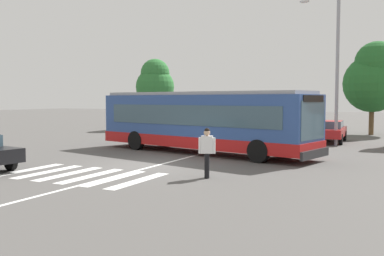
{
  "coord_description": "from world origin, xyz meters",
  "views": [
    {
      "loc": [
        9.67,
        -15.21,
        2.71
      ],
      "look_at": [
        0.08,
        3.79,
        1.3
      ],
      "focal_mm": 41.24,
      "sensor_mm": 36.0,
      "label": 1
    }
  ],
  "objects_px": {
    "parked_car_silver": "(248,128)",
    "background_tree_left": "(155,83)",
    "background_tree_right": "(374,78)",
    "pedestrian_crossing_street": "(207,150)",
    "twin_arm_street_lamp": "(338,52)",
    "parked_car_charcoal": "(173,126)",
    "parked_car_champagne": "(285,129)",
    "city_transit_bus": "(202,121)",
    "parked_car_red": "(329,130)",
    "parked_car_blue": "(212,126)"
  },
  "relations": [
    {
      "from": "parked_car_blue",
      "to": "twin_arm_street_lamp",
      "type": "xyz_separation_m",
      "value": [
        8.87,
        -2.12,
        4.63
      ]
    },
    {
      "from": "parked_car_red",
      "to": "background_tree_left",
      "type": "relative_size",
      "value": 0.73
    },
    {
      "from": "parked_car_silver",
      "to": "parked_car_red",
      "type": "height_order",
      "value": "same"
    },
    {
      "from": "parked_car_blue",
      "to": "parked_car_champagne",
      "type": "xyz_separation_m",
      "value": [
        5.4,
        -0.28,
        0.0
      ]
    },
    {
      "from": "parked_car_silver",
      "to": "twin_arm_street_lamp",
      "type": "xyz_separation_m",
      "value": [
        5.99,
        -1.59,
        4.63
      ]
    },
    {
      "from": "twin_arm_street_lamp",
      "to": "background_tree_left",
      "type": "height_order",
      "value": "twin_arm_street_lamp"
    },
    {
      "from": "city_transit_bus",
      "to": "parked_car_charcoal",
      "type": "bearing_deg",
      "value": 127.22
    },
    {
      "from": "twin_arm_street_lamp",
      "to": "background_tree_right",
      "type": "relative_size",
      "value": 1.26
    },
    {
      "from": "parked_car_blue",
      "to": "parked_car_champagne",
      "type": "relative_size",
      "value": 1.02
    },
    {
      "from": "pedestrian_crossing_street",
      "to": "parked_car_charcoal",
      "type": "bearing_deg",
      "value": 123.01
    },
    {
      "from": "parked_car_charcoal",
      "to": "parked_car_blue",
      "type": "height_order",
      "value": "same"
    },
    {
      "from": "twin_arm_street_lamp",
      "to": "parked_car_silver",
      "type": "bearing_deg",
      "value": 165.16
    },
    {
      "from": "pedestrian_crossing_street",
      "to": "parked_car_red",
      "type": "xyz_separation_m",
      "value": [
        1.55,
        14.77,
        -0.2
      ]
    },
    {
      "from": "parked_car_champagne",
      "to": "twin_arm_street_lamp",
      "type": "height_order",
      "value": "twin_arm_street_lamp"
    },
    {
      "from": "city_transit_bus",
      "to": "parked_car_red",
      "type": "height_order",
      "value": "city_transit_bus"
    },
    {
      "from": "parked_car_red",
      "to": "background_tree_right",
      "type": "relative_size",
      "value": 0.66
    },
    {
      "from": "city_transit_bus",
      "to": "parked_car_silver",
      "type": "bearing_deg",
      "value": 93.9
    },
    {
      "from": "background_tree_right",
      "to": "pedestrian_crossing_street",
      "type": "bearing_deg",
      "value": -99.08
    },
    {
      "from": "pedestrian_crossing_street",
      "to": "background_tree_left",
      "type": "height_order",
      "value": "background_tree_left"
    },
    {
      "from": "city_transit_bus",
      "to": "parked_car_red",
      "type": "xyz_separation_m",
      "value": [
        4.73,
        8.49,
        -0.82
      ]
    },
    {
      "from": "parked_car_charcoal",
      "to": "city_transit_bus",
      "type": "bearing_deg",
      "value": -52.78
    },
    {
      "from": "parked_car_silver",
      "to": "background_tree_left",
      "type": "height_order",
      "value": "background_tree_left"
    },
    {
      "from": "pedestrian_crossing_street",
      "to": "parked_car_silver",
      "type": "distance_m",
      "value": 15.08
    },
    {
      "from": "background_tree_left",
      "to": "parked_car_blue",
      "type": "bearing_deg",
      "value": -32.77
    },
    {
      "from": "parked_car_blue",
      "to": "background_tree_right",
      "type": "relative_size",
      "value": 0.66
    },
    {
      "from": "parked_car_blue",
      "to": "parked_car_red",
      "type": "bearing_deg",
      "value": -2.61
    },
    {
      "from": "background_tree_left",
      "to": "twin_arm_street_lamp",
      "type": "bearing_deg",
      "value": -23.21
    },
    {
      "from": "parked_car_silver",
      "to": "background_tree_left",
      "type": "distance_m",
      "value": 12.54
    },
    {
      "from": "pedestrian_crossing_street",
      "to": "parked_car_charcoal",
      "type": "height_order",
      "value": "pedestrian_crossing_street"
    },
    {
      "from": "pedestrian_crossing_street",
      "to": "parked_car_champagne",
      "type": "distance_m",
      "value": 14.91
    },
    {
      "from": "parked_car_champagne",
      "to": "background_tree_left",
      "type": "bearing_deg",
      "value": 158.08
    },
    {
      "from": "pedestrian_crossing_street",
      "to": "background_tree_left",
      "type": "distance_m",
      "value": 25.03
    },
    {
      "from": "background_tree_left",
      "to": "parked_car_red",
      "type": "bearing_deg",
      "value": -18.7
    },
    {
      "from": "parked_car_silver",
      "to": "twin_arm_street_lamp",
      "type": "bearing_deg",
      "value": -14.84
    },
    {
      "from": "parked_car_red",
      "to": "background_tree_left",
      "type": "distance_m",
      "value": 17.23
    },
    {
      "from": "parked_car_silver",
      "to": "background_tree_right",
      "type": "relative_size",
      "value": 0.66
    },
    {
      "from": "background_tree_right",
      "to": "twin_arm_street_lamp",
      "type": "bearing_deg",
      "value": -98.02
    },
    {
      "from": "parked_car_charcoal",
      "to": "parked_car_blue",
      "type": "relative_size",
      "value": 1.0
    },
    {
      "from": "parked_car_red",
      "to": "parked_car_silver",
      "type": "bearing_deg",
      "value": -178.3
    },
    {
      "from": "parked_car_champagne",
      "to": "background_tree_right",
      "type": "distance_m",
      "value": 9.25
    },
    {
      "from": "pedestrian_crossing_street",
      "to": "parked_car_champagne",
      "type": "height_order",
      "value": "pedestrian_crossing_street"
    },
    {
      "from": "parked_car_silver",
      "to": "background_tree_left",
      "type": "relative_size",
      "value": 0.73
    },
    {
      "from": "parked_car_champagne",
      "to": "parked_car_red",
      "type": "height_order",
      "value": "same"
    },
    {
      "from": "parked_car_blue",
      "to": "city_transit_bus",
      "type": "bearing_deg",
      "value": -68.76
    },
    {
      "from": "parked_car_charcoal",
      "to": "twin_arm_street_lamp",
      "type": "height_order",
      "value": "twin_arm_street_lamp"
    },
    {
      "from": "parked_car_charcoal",
      "to": "pedestrian_crossing_street",
      "type": "bearing_deg",
      "value": -56.99
    },
    {
      "from": "background_tree_right",
      "to": "background_tree_left",
      "type": "bearing_deg",
      "value": -174.3
    },
    {
      "from": "parked_car_blue",
      "to": "background_tree_left",
      "type": "relative_size",
      "value": 0.73
    },
    {
      "from": "parked_car_silver",
      "to": "background_tree_left",
      "type": "xyz_separation_m",
      "value": [
        -10.72,
        5.58,
        3.36
      ]
    },
    {
      "from": "city_transit_bus",
      "to": "parked_car_blue",
      "type": "bearing_deg",
      "value": 111.24
    }
  ]
}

